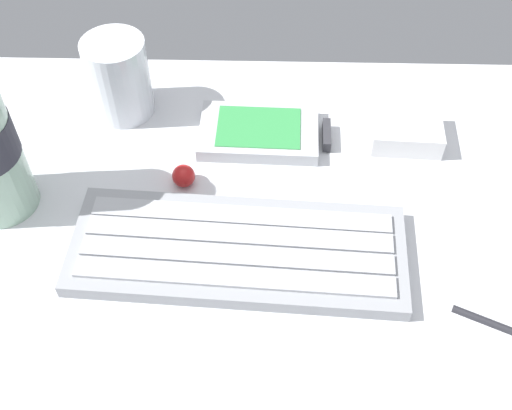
{
  "coord_description": "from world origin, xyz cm",
  "views": [
    {
      "loc": [
        0.84,
        -35.34,
        45.67
      ],
      "look_at": [
        0.0,
        0.0,
        3.0
      ],
      "focal_mm": 44.56,
      "sensor_mm": 36.0,
      "label": 1
    }
  ],
  "objects": [
    {
      "name": "charger_block",
      "position": [
        14.83,
        11.59,
        1.2
      ],
      "size": [
        7.27,
        5.94,
        2.4
      ],
      "primitive_type": "cube",
      "rotation": [
        0.0,
        0.0,
        -0.05
      ],
      "color": "white",
      "rests_on": "ground_plane"
    },
    {
      "name": "stylus_pen",
      "position": [
        20.69,
        -10.19,
        0.35
      ],
      "size": [
        8.93,
        4.6,
        0.7
      ],
      "primitive_type": "cylinder",
      "rotation": [
        0.0,
        1.57,
        -0.43
      ],
      "color": "#26262B",
      "rests_on": "ground_plane"
    },
    {
      "name": "trackball_mouse",
      "position": [
        -7.0,
        5.0,
        1.1
      ],
      "size": [
        2.2,
        2.2,
        2.2
      ],
      "primitive_type": "sphere",
      "color": "red",
      "rests_on": "ground_plane"
    },
    {
      "name": "handheld_device",
      "position": [
        0.66,
        11.5,
        0.73
      ],
      "size": [
        12.97,
        7.96,
        1.5
      ],
      "color": "#B7BABF",
      "rests_on": "ground_plane"
    },
    {
      "name": "keyboard",
      "position": [
        -1.5,
        -3.25,
        0.81
      ],
      "size": [
        29.57,
        12.61,
        1.7
      ],
      "color": "#93969B",
      "rests_on": "ground_plane"
    },
    {
      "name": "juice_cup",
      "position": [
        -14.36,
        15.47,
        3.91
      ],
      "size": [
        6.4,
        6.4,
        8.5
      ],
      "color": "silver",
      "rests_on": "ground_plane"
    },
    {
      "name": "ground_plane",
      "position": [
        0.0,
        -0.23,
        -0.99
      ],
      "size": [
        64.0,
        48.0,
        2.8
      ],
      "color": "silver"
    }
  ]
}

